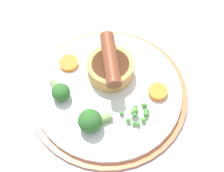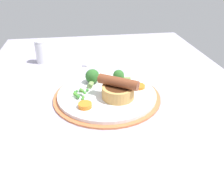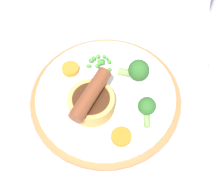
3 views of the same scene
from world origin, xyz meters
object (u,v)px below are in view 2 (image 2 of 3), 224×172
at_px(pea_pile, 80,93).
at_px(carrot_slice_2, 139,86).
at_px(broccoli_floret_near, 92,77).
at_px(dinner_plate, 107,95).
at_px(broccoli_floret_far, 119,76).
at_px(fork, 93,57).
at_px(carrot_slice_0, 85,105).
at_px(salt_shaker, 41,52).
at_px(sausage_pudding, 118,90).

relative_size(pea_pile, carrot_slice_2, 1.43).
relative_size(pea_pile, broccoli_floret_near, 0.90).
height_order(dinner_plate, broccoli_floret_far, broccoli_floret_far).
relative_size(pea_pile, fork, 0.28).
height_order(pea_pile, carrot_slice_0, pea_pile).
xyz_separation_m(broccoli_floret_near, broccoli_floret_far, (-0.00, 0.08, -0.00)).
distance_m(broccoli_floret_far, salt_shaker, 0.32).
relative_size(dinner_plate, salt_shaker, 3.62).
distance_m(pea_pile, broccoli_floret_near, 0.08).
distance_m(pea_pile, carrot_slice_0, 0.06).
bearing_deg(carrot_slice_2, broccoli_floret_near, -111.19).
distance_m(pea_pile, broccoli_floret_far, 0.14).
distance_m(broccoli_floret_near, carrot_slice_2, 0.14).
height_order(dinner_plate, broccoli_floret_near, broccoli_floret_near).
distance_m(dinner_plate, carrot_slice_0, 0.09).
distance_m(sausage_pudding, fork, 0.33).
bearing_deg(broccoli_floret_near, sausage_pudding, -129.54).
bearing_deg(carrot_slice_0, broccoli_floret_near, 167.55).
distance_m(sausage_pudding, carrot_slice_2, 0.08).
relative_size(pea_pile, broccoli_floret_far, 0.97).
bearing_deg(sausage_pudding, broccoli_floret_near, -24.00).
distance_m(broccoli_floret_near, carrot_slice_0, 0.13).
bearing_deg(broccoli_floret_near, carrot_slice_0, -174.14).
height_order(carrot_slice_2, salt_shaker, salt_shaker).
bearing_deg(dinner_plate, broccoli_floret_near, -152.92).
relative_size(broccoli_floret_far, salt_shaker, 0.66).
bearing_deg(carrot_slice_2, carrot_slice_0, -62.38).
xyz_separation_m(pea_pile, salt_shaker, (-0.29, -0.13, 0.02)).
xyz_separation_m(sausage_pudding, salt_shaker, (-0.31, -0.22, 0.00)).
height_order(pea_pile, carrot_slice_2, pea_pile).
bearing_deg(carrot_slice_2, dinner_plate, -79.35).
distance_m(broccoli_floret_far, carrot_slice_2, 0.07).
height_order(broccoli_floret_near, carrot_slice_2, broccoli_floret_near).
height_order(sausage_pudding, fork, sausage_pudding).
height_order(dinner_plate, salt_shaker, salt_shaker).
relative_size(broccoli_floret_far, carrot_slice_2, 1.47).
bearing_deg(carrot_slice_0, fork, 172.27).
bearing_deg(broccoli_floret_near, dinner_plate, -134.61).
bearing_deg(salt_shaker, sausage_pudding, 35.53).
xyz_separation_m(sausage_pudding, carrot_slice_2, (-0.05, 0.07, -0.02)).
bearing_deg(carrot_slice_0, carrot_slice_2, 117.62).
distance_m(broccoli_floret_near, salt_shaker, 0.27).
height_order(dinner_plate, sausage_pudding, sausage_pudding).
bearing_deg(pea_pile, broccoli_floret_near, 152.94).
distance_m(pea_pile, salt_shaker, 0.32).
relative_size(fork, salt_shaker, 2.26).
bearing_deg(dinner_plate, pea_pile, -84.58).
xyz_separation_m(broccoli_floret_near, carrot_slice_0, (0.13, -0.03, -0.01)).
distance_m(dinner_plate, pea_pile, 0.07).
bearing_deg(broccoli_floret_far, broccoli_floret_near, 10.49).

